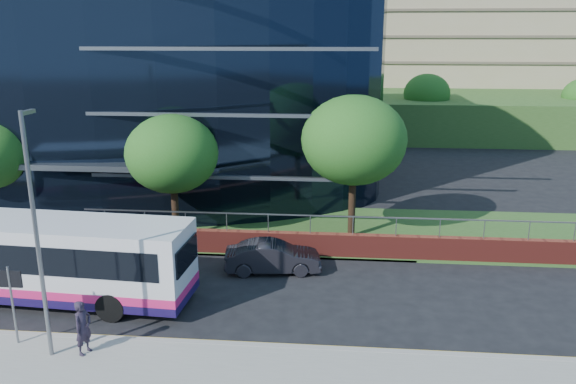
# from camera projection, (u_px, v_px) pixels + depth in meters

# --- Properties ---
(grass_verge) EXTENTS (36.00, 8.00, 0.12)m
(grass_verge) POSITION_uv_depth(u_px,v_px,m) (503.00, 235.00, 29.54)
(grass_verge) COLOR #2D511E
(grass_verge) RESTS_ON ground
(glass_office) EXTENTS (44.00, 23.10, 16.00)m
(glass_office) POSITION_uv_depth(u_px,v_px,m) (64.00, 68.00, 39.22)
(glass_office) COLOR black
(glass_office) RESTS_ON ground
(retaining_wall) EXTENTS (34.00, 0.40, 2.11)m
(retaining_wall) POSITION_uv_depth(u_px,v_px,m) (438.00, 249.00, 26.19)
(retaining_wall) COLOR maroon
(retaining_wall) RESTS_ON ground
(apartment_block) EXTENTS (60.00, 42.00, 30.00)m
(apartment_block) POSITION_uv_depth(u_px,v_px,m) (475.00, 27.00, 70.17)
(apartment_block) COLOR #2D511E
(apartment_block) RESTS_ON ground
(street_sign) EXTENTS (0.85, 0.09, 2.80)m
(street_sign) POSITION_uv_depth(u_px,v_px,m) (11.00, 289.00, 18.57)
(street_sign) COLOR slate
(street_sign) RESTS_ON pavement_near
(tree_far_c) EXTENTS (4.62, 4.62, 6.51)m
(tree_far_c) POSITION_uv_depth(u_px,v_px,m) (172.00, 154.00, 27.86)
(tree_far_c) COLOR black
(tree_far_c) RESTS_ON ground
(tree_far_d) EXTENTS (5.28, 5.28, 7.44)m
(tree_far_d) POSITION_uv_depth(u_px,v_px,m) (354.00, 140.00, 27.88)
(tree_far_d) COLOR black
(tree_far_d) RESTS_ON ground
(tree_dist_e) EXTENTS (4.62, 4.62, 6.51)m
(tree_dist_e) POSITION_uv_depth(u_px,v_px,m) (427.00, 94.00, 56.13)
(tree_dist_e) COLOR black
(tree_dist_e) RESTS_ON ground
(streetlight_east) EXTENTS (0.15, 0.77, 8.00)m
(streetlight_east) POSITION_uv_depth(u_px,v_px,m) (36.00, 231.00, 17.26)
(streetlight_east) COLOR slate
(streetlight_east) RESTS_ON pavement_near
(city_bus) EXTENTS (12.42, 3.58, 3.32)m
(city_bus) POSITION_uv_depth(u_px,v_px,m) (41.00, 258.00, 22.09)
(city_bus) COLOR silver
(city_bus) RESTS_ON ground
(parked_car) EXTENTS (4.40, 1.99, 1.40)m
(parked_car) POSITION_uv_depth(u_px,v_px,m) (273.00, 257.00, 25.00)
(parked_car) COLOR black
(parked_car) RESTS_ON ground
(pedestrian) EXTENTS (0.63, 0.78, 1.85)m
(pedestrian) POSITION_uv_depth(u_px,v_px,m) (83.00, 328.00, 18.25)
(pedestrian) COLOR #261E2D
(pedestrian) RESTS_ON pavement_near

